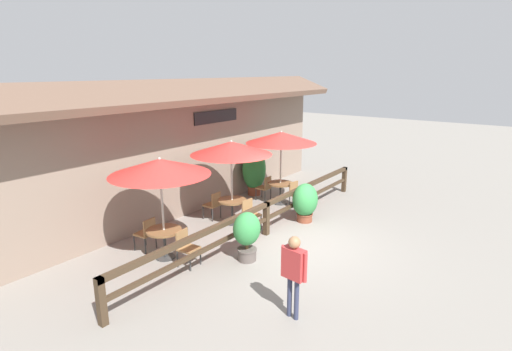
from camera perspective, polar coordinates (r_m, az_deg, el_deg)
The scene contains 19 objects.
ground_plane at distance 10.84m, azimuth 6.07°, elevation -9.68°, with size 60.00×60.00×0.00m, color gray.
building_facade at distance 12.65m, azimuth -9.88°, elevation 4.06°, with size 14.28×1.49×4.23m.
patio_railing at distance 11.10m, azimuth 1.48°, elevation -5.12°, with size 10.40×0.14×0.95m.
patio_umbrella_near at distance 9.51m, azimuth -13.57°, elevation 1.21°, with size 2.37×2.37×2.54m.
dining_table_near at distance 10.05m, azimuth -12.98°, elevation -8.35°, with size 0.86×0.86×0.74m.
chair_near_streetside at distance 9.63m, azimuth -9.92°, elevation -9.91°, with size 0.46×0.46×0.86m.
chair_near_wallside at distance 10.61m, azimuth -15.39°, elevation -7.84°, with size 0.46×0.46×0.86m.
patio_umbrella_middle at distance 11.53m, azimuth -3.56°, elevation 3.94°, with size 2.37×2.37×2.54m.
dining_table_middle at distance 11.97m, azimuth -3.43°, elevation -4.16°, with size 0.86×0.86×0.74m.
chair_middle_streetside at distance 11.57m, azimuth -0.84°, elevation -5.36°, with size 0.48×0.48×0.86m.
chair_middle_wallside at distance 12.39m, azimuth -6.13°, elevation -4.06°, with size 0.43×0.43×0.86m.
patio_umbrella_far at distance 13.35m, azimuth 3.61°, elevation 5.43°, with size 2.37×2.37×2.54m.
dining_table_far at distance 13.73m, azimuth 3.50°, elevation -1.65°, with size 0.86×0.86×0.74m.
chair_far_streetside at distance 13.43m, azimuth 5.78°, elevation -2.54°, with size 0.49×0.49×0.86m.
chair_far_wallside at distance 14.10m, azimuth 1.28°, elevation -1.63°, with size 0.44×0.44×0.86m.
potted_plant_corner_fern at distance 12.17m, azimuth 7.02°, elevation -3.70°, with size 0.83×0.75×1.19m.
potted_plant_entrance_palm at distance 9.64m, azimuth -1.32°, elevation -8.19°, with size 0.70×0.63×1.22m.
potted_plant_small_flowering at distance 14.59m, azimuth -0.27°, elevation 0.72°, with size 0.91×0.82×1.75m.
pedestrian at distance 7.42m, azimuth 5.43°, elevation -12.81°, with size 0.25×0.57×1.63m.
Camera 1 is at (-8.55, -4.93, 4.48)m, focal length 28.00 mm.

